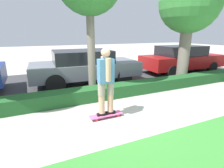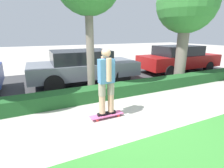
# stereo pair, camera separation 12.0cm
# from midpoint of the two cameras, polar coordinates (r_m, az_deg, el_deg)

# --- Properties ---
(ground_plane) EXTENTS (60.00, 60.00, 0.00)m
(ground_plane) POSITION_cam_midpoint_polar(r_m,az_deg,el_deg) (4.75, 6.29, -10.65)
(ground_plane) COLOR #ADA89E
(street_asphalt) EXTENTS (18.09, 5.00, 0.01)m
(street_asphalt) POSITION_cam_midpoint_polar(r_m,az_deg,el_deg) (8.41, -8.27, 1.33)
(street_asphalt) COLOR #38383A
(street_asphalt) RESTS_ON ground_plane
(hedge_row) EXTENTS (18.09, 0.60, 0.42)m
(hedge_row) POSITION_cam_midpoint_polar(r_m,az_deg,el_deg) (5.99, -1.38, -2.57)
(hedge_row) COLOR #1E5123
(hedge_row) RESTS_ON ground_plane
(skateboard) EXTENTS (0.88, 0.24, 0.09)m
(skateboard) POSITION_cam_midpoint_polar(r_m,az_deg,el_deg) (4.67, -1.16, -10.08)
(skateboard) COLOR #DB5B93
(skateboard) RESTS_ON ground_plane
(skater_person) EXTENTS (0.50, 0.44, 1.72)m
(skater_person) POSITION_cam_midpoint_polar(r_m,az_deg,el_deg) (4.33, -1.23, 1.08)
(skater_person) COLOR black
(skater_person) RESTS_ON skateboard
(tree_far) EXTENTS (2.48, 2.48, 4.61)m
(tree_far) POSITION_cam_midpoint_polar(r_m,az_deg,el_deg) (8.40, 24.40, 22.75)
(tree_far) COLOR #70665B
(tree_far) RESTS_ON ground_plane
(parked_car_middle) EXTENTS (4.62, 2.13, 1.45)m
(parked_car_middle) POSITION_cam_midpoint_polar(r_m,az_deg,el_deg) (7.72, -8.41, 5.88)
(parked_car_middle) COLOR slate
(parked_car_middle) RESTS_ON ground_plane
(parked_car_rear) EXTENTS (4.71, 1.90, 1.48)m
(parked_car_rear) POSITION_cam_midpoint_polar(r_m,az_deg,el_deg) (10.72, 22.08, 7.70)
(parked_car_rear) COLOR maroon
(parked_car_rear) RESTS_ON ground_plane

